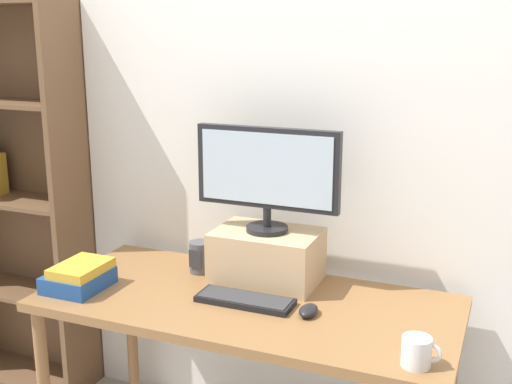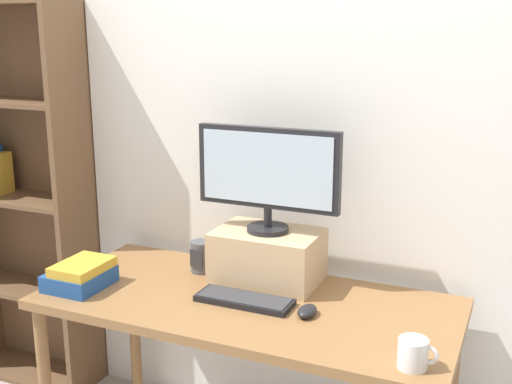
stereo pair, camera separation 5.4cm
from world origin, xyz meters
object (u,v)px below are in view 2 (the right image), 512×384
Objects in this scene: desk at (247,318)px; computer_mouse at (307,311)px; riser_box at (268,256)px; coffee_mug at (414,354)px; keyboard at (244,300)px; bookshelf_unit at (20,196)px; book_stack at (81,275)px; computer_monitor at (268,173)px; desk_speaker at (202,256)px.

computer_mouse reaches higher than desk.
riser_box is 3.99× the size of computer_mouse.
coffee_mug is (0.41, -0.21, 0.03)m from computer_mouse.
riser_box reaches higher than keyboard.
computer_mouse is at bearing -9.85° from desk.
coffee_mug is at bearing -34.64° from riser_box.
bookshelf_unit is 7.98× the size of book_stack.
book_stack is (-0.65, -0.36, -0.40)m from computer_monitor.
riser_box is 3.42× the size of coffee_mug.
keyboard is 0.25m from computer_mouse.
coffee_mug is at bearing -18.56° from keyboard.
book_stack reaches higher than coffee_mug.
desk is 0.27m from riser_box.
bookshelf_unit is 14.22× the size of desk_speaker.
computer_mouse is 0.86× the size of coffee_mug.
keyboard is at bearing -13.49° from bookshelf_unit.
desk is 0.56m from computer_monitor.
riser_box is 1.76× the size of book_stack.
computer_monitor is at bearing 89.24° from desk.
keyboard is at bearing -79.08° from desk.
coffee_mug is at bearing -4.45° from book_stack.
computer_monitor reaches higher than book_stack.
desk is at bearing 100.92° from keyboard.
keyboard is 0.67m from book_stack.
computer_mouse is 0.79× the size of desk_speaker.
riser_box is at bearing 89.25° from desk.
book_stack is at bearing -32.03° from bookshelf_unit.
riser_box is 0.26m from keyboard.
computer_monitor reaches higher than coffee_mug.
desk is at bearing 13.38° from book_stack.
computer_monitor is at bearing 135.92° from computer_mouse.
desk_speaker reaches higher than coffee_mug.
desk_speaker is at bearing 43.28° from book_stack.
keyboard is at bearing -36.28° from desk_speaker.
book_stack is at bearing -173.08° from computer_mouse.
bookshelf_unit is 15.53× the size of coffee_mug.
desk is at bearing 158.96° from coffee_mug.
computer_monitor is 0.84m from book_stack.
riser_box is 0.75m from book_stack.
book_stack is (0.72, -0.45, -0.14)m from bookshelf_unit.
computer_mouse is at bearing -44.08° from computer_monitor.
bookshelf_unit is at bearing 147.97° from book_stack.
bookshelf_unit reaches higher than computer_mouse.
riser_box is at bearing -3.84° from bookshelf_unit.
computer_mouse is at bearing 152.69° from coffee_mug.
bookshelf_unit reaches higher than desk_speaker.
book_stack is (-0.66, -0.12, 0.04)m from keyboard.
keyboard is 0.70m from coffee_mug.
riser_box is at bearing 90.98° from keyboard.
riser_box is (1.37, -0.09, -0.09)m from bookshelf_unit.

